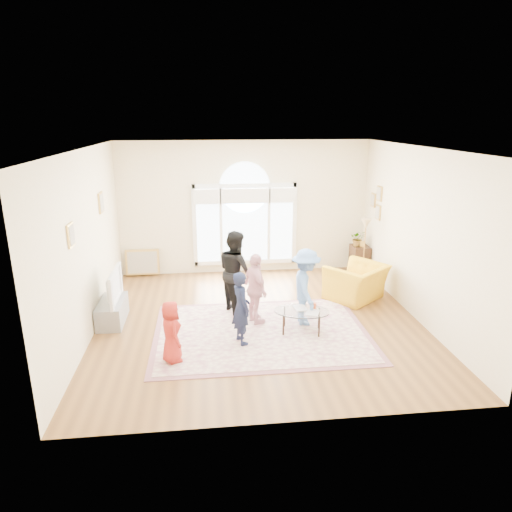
{
  "coord_description": "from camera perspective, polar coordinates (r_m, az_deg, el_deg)",
  "views": [
    {
      "loc": [
        -0.95,
        -7.83,
        3.71
      ],
      "look_at": [
        -0.03,
        0.3,
        1.21
      ],
      "focal_mm": 32.0,
      "sensor_mm": 36.0,
      "label": 1
    }
  ],
  "objects": [
    {
      "name": "tv_console",
      "position": [
        9.03,
        -17.52,
        -6.63
      ],
      "size": [
        0.45,
        1.0,
        0.42
      ],
      "primitive_type": "cube",
      "color": "gray",
      "rests_on": "ground"
    },
    {
      "name": "coffee_table",
      "position": [
        8.18,
        5.74,
        -6.95
      ],
      "size": [
        1.1,
        0.83,
        0.54
      ],
      "rotation": [
        0.0,
        0.0,
        -0.23
      ],
      "color": "silver",
      "rests_on": "ground"
    },
    {
      "name": "child_red",
      "position": [
        7.28,
        -10.56,
        -9.29
      ],
      "size": [
        0.47,
        0.57,
        1.0
      ],
      "primitive_type": "imported",
      "rotation": [
        0.0,
        0.0,
        1.92
      ],
      "color": "#AD261E",
      "rests_on": "area_rug"
    },
    {
      "name": "child_navy",
      "position": [
        7.67,
        -1.87,
        -6.49
      ],
      "size": [
        0.43,
        0.53,
        1.26
      ],
      "primitive_type": "imported",
      "rotation": [
        0.0,
        0.0,
        1.87
      ],
      "color": "#161C37",
      "rests_on": "area_rug"
    },
    {
      "name": "ground",
      "position": [
        8.72,
        0.43,
        -8.18
      ],
      "size": [
        6.0,
        6.0,
        0.0
      ],
      "primitive_type": "plane",
      "color": "brown",
      "rests_on": "ground"
    },
    {
      "name": "television",
      "position": [
        8.85,
        -17.76,
        -3.59
      ],
      "size": [
        0.17,
        1.05,
        0.6
      ],
      "color": "black",
      "rests_on": "tv_console"
    },
    {
      "name": "rug_border",
      "position": [
        8.29,
        0.65,
        -9.52
      ],
      "size": [
        3.8,
        2.8,
        0.01
      ],
      "primitive_type": "cube",
      "color": "#8D5861",
      "rests_on": "ground"
    },
    {
      "name": "potted_plant",
      "position": [
        11.3,
        12.63,
        2.16
      ],
      "size": [
        0.42,
        0.39,
        0.39
      ],
      "primitive_type": "imported",
      "rotation": [
        0.0,
        0.0,
        -0.25
      ],
      "color": "#33722D",
      "rests_on": "plant_pedestal"
    },
    {
      "name": "area_rug",
      "position": [
        8.29,
        0.65,
        -9.5
      ],
      "size": [
        3.6,
        2.6,
        0.02
      ],
      "primitive_type": "cube",
      "color": "beige",
      "rests_on": "ground"
    },
    {
      "name": "child_black",
      "position": [
        8.91,
        -2.54,
        -1.9
      ],
      "size": [
        0.85,
        0.95,
        1.61
      ],
      "primitive_type": "imported",
      "rotation": [
        0.0,
        0.0,
        1.94
      ],
      "color": "black",
      "rests_on": "area_rug"
    },
    {
      "name": "child_pink",
      "position": [
        8.39,
        -0.06,
        -4.13
      ],
      "size": [
        0.57,
        0.85,
        1.33
      ],
      "primitive_type": "imported",
      "rotation": [
        0.0,
        0.0,
        1.92
      ],
      "color": "#ECAAB5",
      "rests_on": "area_rug"
    },
    {
      "name": "armchair",
      "position": [
        9.86,
        12.42,
        -3.21
      ],
      "size": [
        1.51,
        1.49,
        0.74
      ],
      "primitive_type": "imported",
      "rotation": [
        0.0,
        0.0,
        3.81
      ],
      "color": "gold",
      "rests_on": "ground"
    },
    {
      "name": "child_blue",
      "position": [
        8.39,
        6.23,
        -3.87
      ],
      "size": [
        0.56,
        0.94,
        1.43
      ],
      "primitive_type": "imported",
      "rotation": [
        0.0,
        0.0,
        1.54
      ],
      "color": "#608DD0",
      "rests_on": "area_rug"
    },
    {
      "name": "side_cabinet",
      "position": [
        11.49,
        12.81,
        -0.45
      ],
      "size": [
        0.4,
        0.5,
        0.7
      ],
      "primitive_type": "cube",
      "color": "black",
      "rests_on": "ground"
    },
    {
      "name": "leaning_picture",
      "position": [
        11.46,
        -13.87,
        -2.41
      ],
      "size": [
        0.8,
        0.14,
        0.62
      ],
      "primitive_type": "cube",
      "rotation": [
        -0.14,
        0.0,
        0.0
      ],
      "color": "tan",
      "rests_on": "ground"
    },
    {
      "name": "plant_pedestal",
      "position": [
        11.45,
        12.45,
        -0.48
      ],
      "size": [
        0.2,
        0.2,
        0.7
      ],
      "primitive_type": "cylinder",
      "color": "white",
      "rests_on": "ground"
    },
    {
      "name": "floor_lamp",
      "position": [
        10.64,
        13.55,
        3.34
      ],
      "size": [
        0.28,
        0.28,
        1.51
      ],
      "color": "black",
      "rests_on": "ground"
    },
    {
      "name": "room_shell",
      "position": [
        10.92,
        -1.29,
        5.68
      ],
      "size": [
        6.0,
        6.0,
        6.0
      ],
      "color": "beige",
      "rests_on": "ground"
    }
  ]
}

